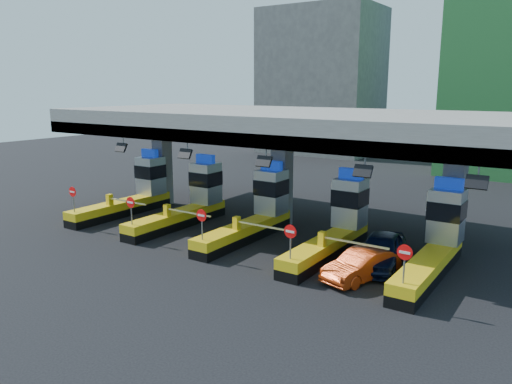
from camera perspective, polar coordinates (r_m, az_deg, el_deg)
The scene contains 10 objects.
ground at distance 28.66m, azimuth -0.18°, elevation -5.09°, with size 120.00×120.00×0.00m, color black.
toll_canopy at distance 29.91m, azimuth 2.92°, elevation 7.59°, with size 28.00×12.09×7.00m.
toll_lane_far_left at distance 34.91m, azimuth -13.65°, elevation 0.04°, with size 4.43×8.00×4.16m.
toll_lane_left at distance 31.47m, azimuth -7.46°, elevation -1.01°, with size 4.43×8.00×4.16m.
toll_lane_center at distance 28.50m, azimuth 0.14°, elevation -2.27°, with size 4.43×8.00×4.16m.
toll_lane_right at distance 26.16m, azimuth 9.31°, elevation -3.74°, with size 4.43×8.00×4.16m.
toll_lane_far_right at distance 24.61m, azimuth 19.98°, elevation -5.32°, with size 4.43×8.00×4.16m.
bg_building_concrete at distance 65.63m, azimuth 7.46°, elevation 12.37°, with size 14.00×10.00×18.00m, color #4C4C49.
van at distance 24.41m, azimuth 14.08°, elevation -6.52°, with size 1.92×4.78×1.63m, color black.
red_car at distance 22.78m, azimuth 11.95°, elevation -8.17°, with size 1.40×4.02×1.32m, color #A6300C.
Camera 1 is at (15.33, -22.71, 8.39)m, focal length 35.00 mm.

